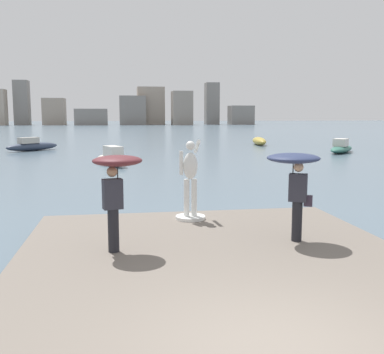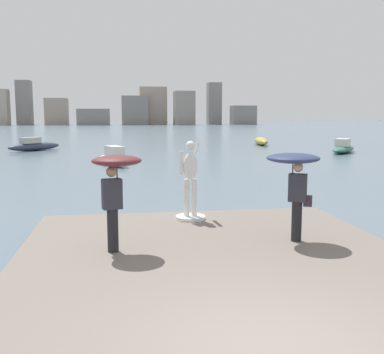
% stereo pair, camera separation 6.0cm
% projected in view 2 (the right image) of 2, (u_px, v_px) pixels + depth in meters
% --- Properties ---
extents(ground_plane, '(400.00, 400.00, 0.00)m').
position_uv_depth(ground_plane, '(141.00, 147.00, 44.56)').
color(ground_plane, slate).
extents(pier, '(7.81, 10.79, 0.40)m').
position_uv_depth(pier, '(229.00, 289.00, 7.70)').
color(pier, '#70665B').
rests_on(pier, ground).
extents(statue_white_figure, '(0.79, 0.96, 2.10)m').
position_uv_depth(statue_white_figure, '(190.00, 185.00, 11.89)').
color(statue_white_figure, white).
rests_on(statue_white_figure, pier).
extents(onlooker_left, '(1.20, 1.20, 1.95)m').
position_uv_depth(onlooker_left, '(115.00, 176.00, 8.99)').
color(onlooker_left, black).
rests_on(onlooker_left, pier).
extents(onlooker_right, '(1.53, 1.53, 1.92)m').
position_uv_depth(onlooker_right, '(294.00, 170.00, 9.75)').
color(onlooker_right, black).
rests_on(onlooker_right, pier).
extents(boat_mid, '(4.30, 4.86, 1.19)m').
position_uv_depth(boat_mid, '(343.00, 148.00, 37.86)').
color(boat_mid, '#336B5B').
rests_on(boat_mid, ground).
extents(boat_far, '(1.96, 5.57, 0.80)m').
position_uv_depth(boat_far, '(261.00, 141.00, 47.95)').
color(boat_far, '#B2993D').
rests_on(boat_far, ground).
extents(boat_leftward, '(2.55, 4.58, 1.23)m').
position_uv_depth(boat_leftward, '(113.00, 158.00, 28.37)').
color(boat_leftward, silver).
rests_on(boat_leftward, ground).
extents(boat_rightward, '(4.38, 4.44, 1.19)m').
position_uv_depth(boat_rightward, '(34.00, 146.00, 40.03)').
color(boat_rightward, '#2D384C').
rests_on(boat_rightward, ground).
extents(distant_skyline, '(82.79, 13.14, 13.93)m').
position_uv_depth(distant_skyline, '(132.00, 109.00, 145.98)').
color(distant_skyline, '#A89989').
rests_on(distant_skyline, ground).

